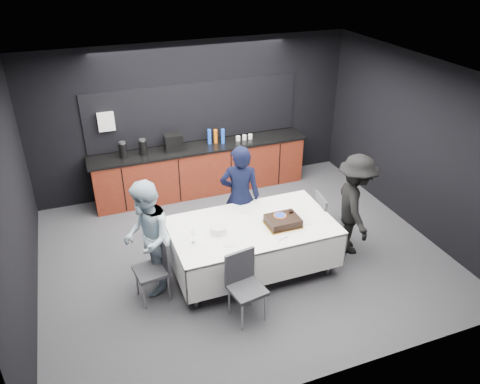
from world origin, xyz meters
name	(u,v)px	position (x,y,z in m)	size (l,w,h in m)	color
ground	(242,253)	(0.00, 0.00, 0.00)	(6.00, 6.00, 0.00)	#3E3E43
room_shell	(243,144)	(0.00, 0.00, 1.86)	(6.04, 5.04, 2.82)	white
kitchenette	(200,165)	(-0.02, 2.22, 0.54)	(4.10, 0.64, 2.05)	#581A0D
party_table	(252,233)	(0.00, -0.40, 0.64)	(2.32, 1.32, 0.78)	#99999E
cake_assembly	(283,221)	(0.40, -0.55, 0.84)	(0.49, 0.40, 0.16)	gold
plate_stack	(218,229)	(-0.51, -0.42, 0.83)	(0.23, 0.23, 0.10)	white
loose_plate_near	(230,243)	(-0.45, -0.73, 0.78)	(0.19, 0.19, 0.01)	white
loose_plate_right_a	(299,212)	(0.78, -0.34, 0.78)	(0.19, 0.19, 0.01)	white
loose_plate_right_b	(306,221)	(0.75, -0.59, 0.78)	(0.22, 0.22, 0.01)	white
loose_plate_far	(245,210)	(0.04, 0.00, 0.78)	(0.19, 0.19, 0.01)	white
fork_pile	(282,237)	(0.25, -0.84, 0.79)	(0.16, 0.10, 0.02)	white
champagne_flute	(193,233)	(-0.90, -0.53, 0.94)	(0.06, 0.06, 0.22)	white
chair_left	(156,264)	(-1.42, -0.50, 0.53)	(0.47, 0.47, 0.92)	#323237
chair_right	(326,217)	(1.29, -0.26, 0.53)	(0.47, 0.47, 0.92)	#323237
chair_near	(244,281)	(-0.45, -1.23, 0.53)	(0.48, 0.48, 0.92)	#323237
person_center	(240,197)	(0.08, 0.31, 0.85)	(0.62, 0.41, 1.69)	black
person_left	(147,239)	(-1.47, -0.29, 0.83)	(0.80, 0.63, 1.66)	#A2BBCC
person_right	(354,205)	(1.63, -0.47, 0.81)	(1.04, 0.60, 1.61)	black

